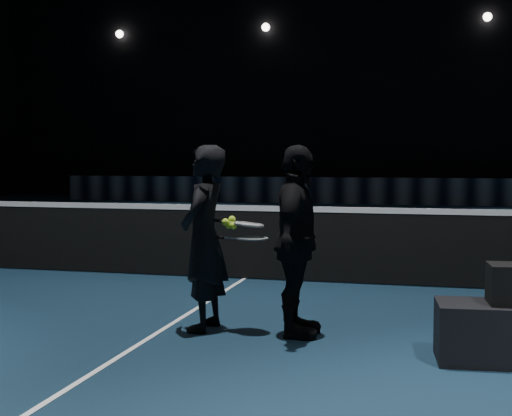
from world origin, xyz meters
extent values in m
plane|color=#0D2531|center=(0.00, 0.00, 0.00)|extent=(36.00, 36.00, 0.00)
plane|color=black|center=(0.00, 18.00, 5.00)|extent=(30.00, 0.00, 30.00)
cube|color=black|center=(0.00, 0.00, 0.45)|extent=(12.80, 0.02, 0.86)
cube|color=white|center=(0.00, 0.00, 0.92)|extent=(12.80, 0.03, 0.07)
cube|color=black|center=(0.00, 15.50, 0.45)|extent=(22.00, 0.15, 0.90)
imported|color=black|center=(0.36, -2.71, 0.83)|extent=(0.42, 0.62, 1.67)
imported|color=black|center=(1.21, -2.73, 0.83)|extent=(0.43, 0.99, 1.67)
camera|label=1|loc=(2.38, -8.77, 1.55)|focal=50.00mm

